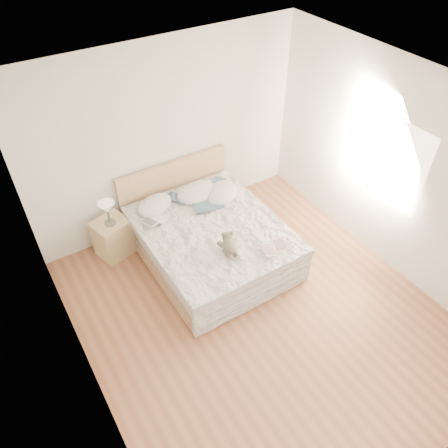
{
  "coord_description": "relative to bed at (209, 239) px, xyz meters",
  "views": [
    {
      "loc": [
        -2.12,
        -2.56,
        4.39
      ],
      "look_at": [
        0.15,
        1.05,
        0.62
      ],
      "focal_mm": 35.0,
      "sensor_mm": 36.0,
      "label": 1
    }
  ],
  "objects": [
    {
      "name": "floor",
      "position": [
        0.0,
        -1.19,
        -0.31
      ],
      "size": [
        4.0,
        4.5,
        0.0
      ],
      "primitive_type": "cube",
      "color": "brown",
      "rests_on": "ground"
    },
    {
      "name": "ceiling",
      "position": [
        0.0,
        -1.19,
        2.39
      ],
      "size": [
        4.0,
        4.5,
        0.0
      ],
      "primitive_type": "cube",
      "color": "white",
      "rests_on": "ground"
    },
    {
      "name": "wall_back",
      "position": [
        0.0,
        1.06,
        1.04
      ],
      "size": [
        4.0,
        0.02,
        2.7
      ],
      "primitive_type": "cube",
      "color": "white",
      "rests_on": "ground"
    },
    {
      "name": "wall_left",
      "position": [
        -2.0,
        -1.19,
        1.04
      ],
      "size": [
        0.02,
        4.5,
        2.7
      ],
      "primitive_type": "cube",
      "color": "white",
      "rests_on": "ground"
    },
    {
      "name": "wall_right",
      "position": [
        2.0,
        -1.19,
        1.04
      ],
      "size": [
        0.02,
        4.5,
        2.7
      ],
      "primitive_type": "cube",
      "color": "white",
      "rests_on": "ground"
    },
    {
      "name": "window",
      "position": [
        1.99,
        -0.89,
        1.14
      ],
      "size": [
        0.02,
        1.3,
        1.1
      ],
      "primitive_type": "cube",
      "color": "white",
      "rests_on": "wall_right"
    },
    {
      "name": "bed",
      "position": [
        0.0,
        0.0,
        0.0
      ],
      "size": [
        1.72,
        2.14,
        1.0
      ],
      "color": "tan",
      "rests_on": "floor"
    },
    {
      "name": "nightstand",
      "position": [
        -1.09,
        0.76,
        -0.03
      ],
      "size": [
        0.54,
        0.5,
        0.56
      ],
      "primitive_type": "cube",
      "rotation": [
        0.0,
        0.0,
        0.26
      ],
      "color": "tan",
      "rests_on": "floor"
    },
    {
      "name": "table_lamp",
      "position": [
        -1.09,
        0.74,
        0.5
      ],
      "size": [
        0.26,
        0.26,
        0.34
      ],
      "color": "#4E4B45",
      "rests_on": "nightstand"
    },
    {
      "name": "pillow_left",
      "position": [
        -0.46,
        0.68,
        0.33
      ],
      "size": [
        0.67,
        0.59,
        0.17
      ],
      "primitive_type": "ellipsoid",
      "rotation": [
        0.0,
        0.0,
        0.46
      ],
      "color": "white",
      "rests_on": "bed"
    },
    {
      "name": "pillow_middle",
      "position": [
        0.17,
        0.61,
        0.33
      ],
      "size": [
        0.65,
        0.48,
        0.18
      ],
      "primitive_type": "ellipsoid",
      "rotation": [
        0.0,
        0.0,
        0.08
      ],
      "color": "white",
      "rests_on": "bed"
    },
    {
      "name": "pillow_right",
      "position": [
        0.47,
        0.43,
        0.33
      ],
      "size": [
        0.71,
        0.67,
        0.17
      ],
      "primitive_type": "ellipsoid",
      "rotation": [
        0.0,
        0.0,
        0.63
      ],
      "color": "silver",
      "rests_on": "bed"
    },
    {
      "name": "blouse",
      "position": [
        0.21,
        0.47,
        0.32
      ],
      "size": [
        0.76,
        0.79,
        0.03
      ],
      "primitive_type": null,
      "rotation": [
        0.0,
        0.0,
        -0.21
      ],
      "color": "#324D66",
      "rests_on": "bed"
    },
    {
      "name": "photo_book",
      "position": [
        -0.59,
        0.39,
        0.32
      ],
      "size": [
        0.39,
        0.33,
        0.02
      ],
      "primitive_type": "cube",
      "rotation": [
        0.0,
        0.0,
        0.39
      ],
      "color": "white",
      "rests_on": "bed"
    },
    {
      "name": "childrens_book",
      "position": [
        0.43,
        -0.85,
        0.32
      ],
      "size": [
        0.39,
        0.32,
        0.02
      ],
      "primitive_type": "cube",
      "rotation": [
        0.0,
        0.0,
        -0.29
      ],
      "color": "#FFF3CD",
      "rests_on": "bed"
    },
    {
      "name": "teddy_bear",
      "position": [
        -0.07,
        -0.61,
        0.34
      ],
      "size": [
        0.31,
        0.37,
        0.17
      ],
      "primitive_type": null,
      "rotation": [
        0.0,
        0.0,
        -0.34
      ],
      "color": "brown",
      "rests_on": "bed"
    }
  ]
}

